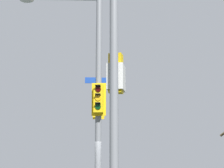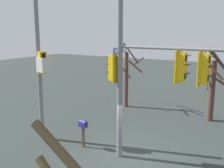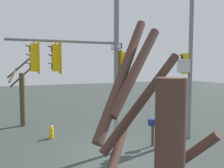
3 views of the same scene
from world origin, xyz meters
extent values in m
cylinder|color=slate|center=(-0.04, 0.25, 4.42)|extent=(0.24, 0.24, 8.85)
ellipsoid|color=silver|center=(3.01, 0.19, 8.37)|extent=(0.61, 0.37, 0.20)
cylinder|color=slate|center=(-0.09, -2.07, 5.08)|extent=(0.22, 4.65, 0.12)
cube|color=gold|center=(-0.10, -2.48, 4.38)|extent=(0.36, 0.30, 1.10)
cube|color=gold|center=(-0.09, -2.31, 4.38)|extent=(0.56, 0.05, 1.30)
cylinder|color=#2F0403|center=(-0.10, -2.64, 4.72)|extent=(0.22, 0.03, 0.22)
cube|color=black|center=(-0.10, -2.72, 4.84)|extent=(0.21, 0.16, 0.06)
cylinder|color=#F2A814|center=(-0.10, -2.64, 4.38)|extent=(0.22, 0.03, 0.22)
cube|color=black|center=(-0.10, -2.72, 4.50)|extent=(0.21, 0.16, 0.06)
cylinder|color=black|center=(-0.10, -2.64, 4.04)|extent=(0.22, 0.03, 0.22)
cube|color=black|center=(-0.10, -2.72, 4.16)|extent=(0.21, 0.16, 0.06)
cylinder|color=slate|center=(-0.10, -2.48, 5.01)|extent=(0.04, 0.04, 0.15)
cube|color=gold|center=(-0.11, -3.33, 4.38)|extent=(0.37, 0.31, 1.10)
cube|color=gold|center=(-0.11, -3.16, 4.38)|extent=(0.56, 0.05, 1.30)
cylinder|color=#2F0403|center=(-0.12, -3.49, 4.72)|extent=(0.22, 0.04, 0.22)
cube|color=black|center=(-0.12, -3.57, 4.84)|extent=(0.21, 0.17, 0.06)
cylinder|color=#F2A814|center=(-0.12, -3.49, 4.38)|extent=(0.22, 0.04, 0.22)
cube|color=black|center=(-0.12, -3.57, 4.50)|extent=(0.21, 0.17, 0.06)
cylinder|color=black|center=(-0.12, -3.49, 4.04)|extent=(0.22, 0.04, 0.22)
cube|color=black|center=(-0.12, -3.57, 4.16)|extent=(0.21, 0.17, 0.06)
cylinder|color=slate|center=(-0.11, -3.33, 5.01)|extent=(0.04, 0.04, 0.15)
cube|color=gold|center=(-0.03, 0.59, 4.13)|extent=(0.39, 0.34, 1.10)
cube|color=gold|center=(-0.05, 0.42, 4.13)|extent=(0.56, 0.10, 1.30)
cylinder|color=#2F0403|center=(-0.01, 0.76, 4.47)|extent=(0.22, 0.05, 0.22)
cube|color=black|center=(0.00, 0.83, 4.59)|extent=(0.23, 0.18, 0.06)
cylinder|color=#F2A814|center=(-0.01, 0.76, 4.13)|extent=(0.22, 0.05, 0.22)
cube|color=black|center=(0.00, 0.83, 4.25)|extent=(0.23, 0.18, 0.06)
cylinder|color=black|center=(-0.01, 0.76, 3.79)|extent=(0.22, 0.05, 0.22)
cube|color=black|center=(0.00, 0.83, 3.91)|extent=(0.23, 0.18, 0.06)
cube|color=navy|center=(-0.04, 0.25, 4.93)|extent=(1.10, 0.04, 0.24)
cube|color=white|center=(-0.04, 0.23, 4.93)|extent=(1.00, 0.01, 0.18)
cylinder|color=slate|center=(-0.36, 4.84, 3.92)|extent=(0.23, 0.23, 7.85)
cube|color=silver|center=(-0.44, 4.45, 4.06)|extent=(0.56, 0.65, 0.72)
cube|color=gold|center=(-0.43, 4.51, 4.16)|extent=(0.43, 0.39, 1.10)
cylinder|color=#2F0403|center=(-0.48, 4.35, 4.50)|extent=(0.22, 0.09, 0.22)
cube|color=black|center=(-0.50, 4.28, 4.62)|extent=(0.25, 0.22, 0.06)
cylinder|color=#F2A814|center=(-0.48, 4.35, 4.16)|extent=(0.22, 0.09, 0.22)
cube|color=black|center=(-0.50, 4.28, 4.28)|extent=(0.25, 0.22, 0.06)
cylinder|color=black|center=(-0.48, 4.35, 3.82)|extent=(0.22, 0.09, 0.22)
cube|color=black|center=(-0.50, 4.28, 3.94)|extent=(0.25, 0.22, 0.06)
camera|label=1|loc=(0.21, 13.43, 1.95)|focal=53.83mm
camera|label=2|loc=(-10.11, -5.35, 5.78)|focal=42.69mm
camera|label=3|loc=(9.74, -4.22, 4.09)|focal=37.62mm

